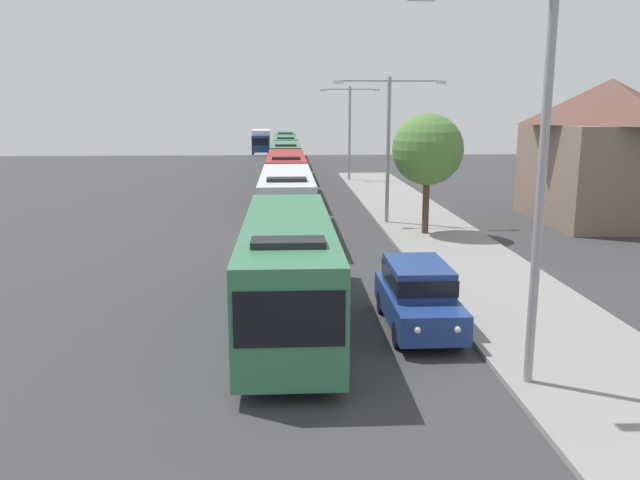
% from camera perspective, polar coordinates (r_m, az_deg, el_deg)
% --- Properties ---
extents(bus_lead, '(2.58, 11.27, 3.21)m').
position_cam_1_polar(bus_lead, '(18.67, -2.85, -2.41)').
color(bus_lead, '#33724C').
rests_on(bus_lead, ground_plane).
extents(bus_second_in_line, '(2.58, 10.99, 3.21)m').
position_cam_1_polar(bus_second_in_line, '(31.68, -2.98, 3.47)').
color(bus_second_in_line, silver).
rests_on(bus_second_in_line, ground_plane).
extents(bus_middle, '(2.58, 12.16, 3.21)m').
position_cam_1_polar(bus_middle, '(43.93, -3.02, 5.79)').
color(bus_middle, maroon).
rests_on(bus_middle, ground_plane).
extents(bus_fourth_in_line, '(2.58, 11.34, 3.21)m').
position_cam_1_polar(bus_fourth_in_line, '(57.09, -3.05, 7.17)').
color(bus_fourth_in_line, '#33724C').
rests_on(bus_fourth_in_line, ground_plane).
extents(bus_rear, '(2.58, 10.77, 3.21)m').
position_cam_1_polar(bus_rear, '(69.49, -3.07, 7.99)').
color(bus_rear, '#33724C').
rests_on(bus_rear, ground_plane).
extents(bus_tail_end, '(2.58, 11.26, 3.21)m').
position_cam_1_polar(bus_tail_end, '(82.14, -3.08, 8.57)').
color(bus_tail_end, '#33724C').
rests_on(bus_tail_end, ground_plane).
extents(white_suv, '(1.86, 4.80, 1.90)m').
position_cam_1_polar(white_suv, '(18.59, 8.70, -4.69)').
color(white_suv, navy).
rests_on(white_suv, ground_plane).
extents(box_truck_oncoming, '(2.35, 7.40, 3.15)m').
position_cam_1_polar(box_truck_oncoming, '(88.94, -5.24, 8.80)').
color(box_truck_oncoming, navy).
rests_on(box_truck_oncoming, ground_plane).
extents(streetlamp_near, '(5.95, 0.28, 8.55)m').
position_cam_1_polar(streetlamp_near, '(14.42, 19.29, 7.57)').
color(streetlamp_near, gray).
rests_on(streetlamp_near, sidewalk).
extents(streetlamp_mid, '(5.94, 0.28, 7.63)m').
position_cam_1_polar(streetlamp_mid, '(34.38, 6.11, 9.41)').
color(streetlamp_mid, gray).
rests_on(streetlamp_mid, sidewalk).
extents(streetlamp_far, '(5.01, 0.28, 7.75)m').
position_cam_1_polar(streetlamp_far, '(54.80, 2.66, 10.32)').
color(streetlamp_far, gray).
rests_on(streetlamp_far, sidewalk).
extents(roadside_tree, '(3.43, 3.43, 5.82)m').
position_cam_1_polar(roadside_tree, '(31.50, 9.56, 7.93)').
color(roadside_tree, '#4C3823').
rests_on(roadside_tree, sidewalk).
extents(house_distant_gabled, '(7.19, 8.88, 7.74)m').
position_cam_1_polar(house_distant_gabled, '(38.41, 24.13, 7.32)').
color(house_distant_gabled, '#7A6656').
rests_on(house_distant_gabled, ground_plane).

